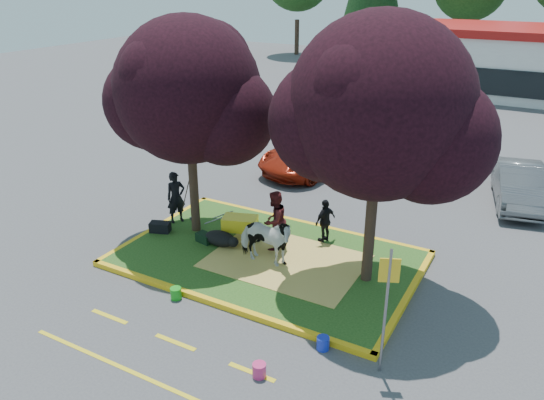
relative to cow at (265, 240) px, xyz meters
The scene contains 31 objects.
ground 0.98m from the cow, 111.45° to the left, with size 90.00×90.00×0.00m, color #424244.
median_island 0.91m from the cow, 111.45° to the left, with size 8.00×5.00×0.15m, color #1E4916.
curb_near 2.32m from the cow, 94.21° to the right, with size 8.30×0.16×0.15m, color yellow.
curb_far 3.10m from the cow, 93.07° to the left, with size 8.30×0.16×0.15m, color yellow.
curb_left 4.33m from the cow, behind, with size 0.16×5.30×0.15m, color yellow.
curb_right 4.02m from the cow, ahead, with size 0.16×5.30×0.15m, color yellow.
straw_bedding 0.94m from the cow, 42.78° to the left, with size 4.20×3.00×0.01m, color #E8CF5F.
tree_purple_left 4.62m from the cow, 165.00° to the left, with size 5.06×4.20×6.51m.
tree_purple_right 4.64m from the cow, 12.02° to the left, with size 5.30×4.40×6.82m.
fire_lane_stripe_a 4.45m from the cow, 119.66° to the right, with size 1.10×0.12×0.01m, color yellow.
fire_lane_stripe_b 3.90m from the cow, 92.42° to the right, with size 1.10×0.12×0.01m, color yellow.
fire_lane_stripe_c 4.31m from the cow, 64.12° to the right, with size 1.10×0.12×0.01m, color yellow.
fire_lane_long 5.07m from the cow, 91.84° to the right, with size 6.00×0.10×0.01m, color yellow.
retail_building 28.48m from the cow, 86.29° to the left, with size 20.40×8.40×4.40m.
cow is the anchor object (origin of this frame).
calf 1.80m from the cow, 169.77° to the left, with size 1.02×0.58×0.44m, color black.
handler 3.99m from the cow, 165.33° to the left, with size 0.62×0.41×1.69m, color black.
visitor_a 0.97m from the cow, 102.85° to the left, with size 0.87×0.68×1.79m, color #4C1517.
visitor_b 2.25m from the cow, 66.61° to the left, with size 0.79×0.33×1.35m, color black.
wheelbarrow 1.76m from the cow, 144.97° to the left, with size 1.84×0.90×0.70m.
gear_bag_dark 3.90m from the cow, behind, with size 0.62×0.34×0.32m, color black.
gear_bag_green 2.33m from the cow, behind, with size 0.51×0.32×0.27m, color black.
sign_post 4.90m from the cow, 30.65° to the right, with size 0.38×0.19×2.86m.
bucket_green 2.79m from the cow, 117.41° to the right, with size 0.28×0.28×0.30m, color #189E1A.
bucket_pink 4.38m from the cow, 61.96° to the right, with size 0.29×0.29×0.31m, color #D12E6D.
bucket_blue 3.77m from the cow, 40.29° to the right, with size 0.28×0.28×0.30m, color #182EC2.
car_black 11.77m from the cow, 133.45° to the left, with size 1.59×3.95×1.34m, color black.
car_silver 9.91m from the cow, 107.77° to the left, with size 1.36×3.90×1.29m, color #A5A7AD.
car_red 8.34m from the cow, 105.00° to the left, with size 2.46×5.34×1.48m, color maroon.
car_white 9.82m from the cow, 73.51° to the left, with size 1.66×4.09×1.19m, color silver.
car_grey 10.07m from the cow, 55.99° to the left, with size 1.50×4.31×1.42m, color #525659.
Camera 1 is at (6.57, -11.59, 7.62)m, focal length 35.00 mm.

